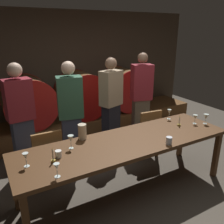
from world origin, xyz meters
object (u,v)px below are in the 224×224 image
at_px(pitcher, 82,132).
at_px(wine_glass_left, 57,167).
at_px(guest_far_left, 21,120).
at_px(wine_glass_far_left, 26,157).
at_px(dining_table, 127,145).
at_px(cup_left, 58,154).
at_px(guest_center_left, 71,115).
at_px(wine_glass_right, 195,117).
at_px(wine_glass_center_right, 169,112).
at_px(wine_glass_far_right, 206,117).
at_px(wine_barrel_left, 29,102).
at_px(candle_left, 53,158).
at_px(guest_center_right, 111,105).
at_px(wine_barrel_center, 81,95).
at_px(chair_right, 147,131).
at_px(candle_right, 179,123).
at_px(chair_left, 47,155).
at_px(cup_right, 169,141).
at_px(wine_glass_center_left, 71,139).
at_px(guest_far_right, 141,98).
at_px(wine_barrel_right, 123,89).

bearing_deg(pitcher, wine_glass_left, -129.04).
distance_m(guest_far_left, wine_glass_far_left, 1.14).
bearing_deg(dining_table, cup_left, 177.97).
distance_m(guest_center_left, wine_glass_right, 1.94).
height_order(wine_glass_center_right, wine_glass_right, wine_glass_center_right).
xyz_separation_m(wine_glass_far_left, wine_glass_far_right, (2.67, -0.10, -0.01)).
xyz_separation_m(wine_barrel_left, candle_left, (-0.19, -2.29, -0.02)).
relative_size(guest_center_right, pitcher, 8.38).
bearing_deg(wine_glass_center_right, cup_left, -170.93).
bearing_deg(pitcher, guest_center_left, 83.18).
bearing_deg(wine_barrel_left, wine_glass_right, -47.67).
height_order(wine_barrel_center, wine_glass_center_right, wine_barrel_center).
bearing_deg(wine_glass_right, guest_center_right, 124.51).
xyz_separation_m(wine_glass_right, wine_glass_far_right, (0.14, -0.08, 0.01)).
bearing_deg(guest_center_right, candle_left, 23.21).
distance_m(dining_table, cup_left, 0.92).
bearing_deg(chair_right, candle_right, 107.19).
bearing_deg(guest_far_left, guest_center_left, 162.17).
relative_size(chair_left, candle_left, 4.97).
height_order(candle_left, cup_left, candle_left).
bearing_deg(chair_right, guest_center_right, -46.26).
distance_m(guest_center_left, wine_glass_far_left, 1.31).
height_order(wine_barrel_center, guest_center_left, guest_center_left).
relative_size(guest_center_left, candle_right, 10.22).
bearing_deg(cup_right, cup_left, 164.22).
bearing_deg(wine_glass_far_right, chair_right, 126.13).
height_order(wine_glass_right, cup_left, wine_glass_right).
bearing_deg(candle_right, candle_left, -177.43).
relative_size(wine_glass_far_left, wine_glass_center_left, 0.92).
bearing_deg(wine_glass_center_right, guest_far_left, 159.79).
relative_size(wine_barrel_center, cup_right, 9.77).
xyz_separation_m(dining_table, wine_glass_center_left, (-0.71, 0.17, 0.19)).
distance_m(guest_far_left, wine_glass_far_right, 2.80).
xyz_separation_m(candle_right, wine_glass_right, (0.27, -0.06, 0.06)).
height_order(dining_table, wine_glass_far_right, wine_glass_far_right).
distance_m(wine_barrel_left, guest_far_right, 2.18).
distance_m(candle_right, pitcher, 1.49).
bearing_deg(dining_table, candle_left, -177.65).
height_order(candle_right, cup_right, candle_right).
height_order(wine_glass_right, cup_right, wine_glass_right).
relative_size(guest_far_right, wine_glass_center_right, 10.79).
xyz_separation_m(wine_barrel_right, dining_table, (-1.35, -2.25, -0.13)).
relative_size(dining_table, cup_left, 35.35).
relative_size(guest_center_right, wine_glass_far_left, 10.78).
bearing_deg(wine_glass_far_left, guest_far_left, 82.58).
bearing_deg(guest_far_left, wine_glass_center_right, 153.23).
relative_size(guest_far_right, wine_glass_left, 11.73).
xyz_separation_m(pitcher, cup_right, (0.90, -0.70, -0.05)).
bearing_deg(wine_glass_left, wine_barrel_left, 84.85).
xyz_separation_m(wine_barrel_center, guest_far_left, (-1.41, -1.11, 0.05)).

